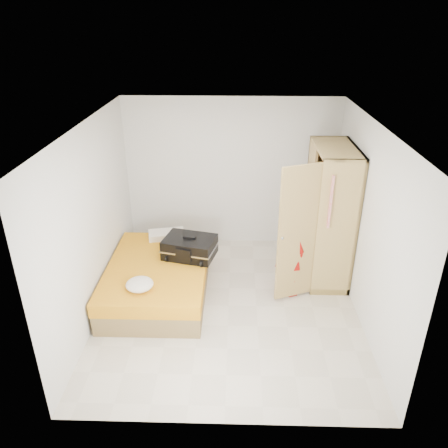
{
  "coord_description": "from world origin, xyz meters",
  "views": [
    {
      "loc": [
        0.08,
        -5.12,
        3.8
      ],
      "look_at": [
        -0.08,
        0.63,
        1.0
      ],
      "focal_mm": 35.0,
      "sensor_mm": 36.0,
      "label": 1
    }
  ],
  "objects_px": {
    "suitcase": "(190,247)",
    "round_cushion": "(140,284)",
    "bed": "(158,279)",
    "wardrobe": "(327,219)",
    "person": "(290,245)"
  },
  "relations": [
    {
      "from": "suitcase",
      "to": "person",
      "type": "bearing_deg",
      "value": 9.32
    },
    {
      "from": "wardrobe",
      "to": "round_cushion",
      "type": "height_order",
      "value": "wardrobe"
    },
    {
      "from": "bed",
      "to": "person",
      "type": "distance_m",
      "value": 2.01
    },
    {
      "from": "bed",
      "to": "round_cushion",
      "type": "xyz_separation_m",
      "value": [
        -0.12,
        -0.62,
        0.32
      ]
    },
    {
      "from": "wardrobe",
      "to": "person",
      "type": "xyz_separation_m",
      "value": [
        -0.57,
        -0.41,
        -0.23
      ]
    },
    {
      "from": "bed",
      "to": "wardrobe",
      "type": "relative_size",
      "value": 0.96
    },
    {
      "from": "wardrobe",
      "to": "suitcase",
      "type": "relative_size",
      "value": 2.43
    },
    {
      "from": "wardrobe",
      "to": "round_cushion",
      "type": "bearing_deg",
      "value": -155.75
    },
    {
      "from": "bed",
      "to": "round_cushion",
      "type": "relative_size",
      "value": 5.53
    },
    {
      "from": "wardrobe",
      "to": "person",
      "type": "bearing_deg",
      "value": -144.18
    },
    {
      "from": "person",
      "to": "wardrobe",
      "type": "bearing_deg",
      "value": -79.1
    },
    {
      "from": "suitcase",
      "to": "round_cushion",
      "type": "height_order",
      "value": "suitcase"
    },
    {
      "from": "round_cushion",
      "to": "bed",
      "type": "bearing_deg",
      "value": 78.96
    },
    {
      "from": "wardrobe",
      "to": "suitcase",
      "type": "distance_m",
      "value": 2.1
    },
    {
      "from": "bed",
      "to": "suitcase",
      "type": "height_order",
      "value": "suitcase"
    }
  ]
}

